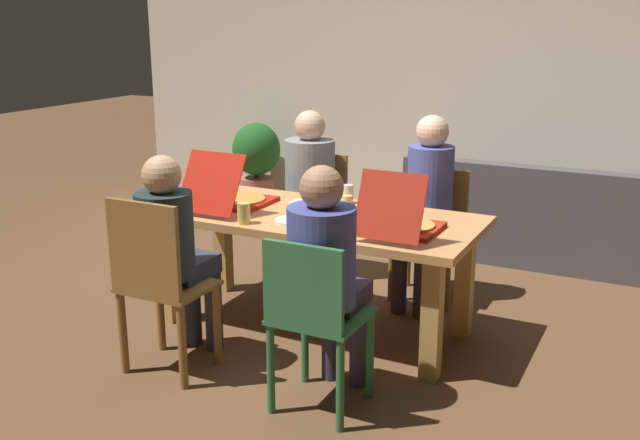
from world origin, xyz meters
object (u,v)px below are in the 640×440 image
Objects in this scene: chair_1 at (314,316)px; drinking_glass_0 at (348,194)px; chair_3 at (316,207)px; plate_1 at (308,203)px; chair_0 at (432,226)px; chair_2 at (158,282)px; pizza_box_0 at (233,198)px; person_1 at (326,265)px; person_2 at (173,243)px; drinking_glass_1 at (244,213)px; potted_plant at (257,159)px; pizza_box_1 at (403,224)px; plate_0 at (293,220)px; couch at (546,225)px; drinking_glass_2 at (347,205)px; person_3 at (307,181)px; person_0 at (427,196)px; dining_table at (313,232)px.

chair_1 is 7.49× the size of drinking_glass_0.
plate_1 is at bearing -66.54° from chair_3.
chair_3 is (-0.91, 0.05, 0.02)m from chair_0.
pizza_box_0 is (-0.08, 0.86, 0.25)m from chair_2.
chair_3 is (-0.91, 1.69, -0.22)m from person_1.
chair_2 is at bearing -90.00° from person_2.
potted_plant is (-1.63, 2.80, -0.32)m from drinking_glass_1.
person_1 is at bearing -29.29° from drinking_glass_1.
person_2 is 0.46m from drinking_glass_1.
chair_2 is (-0.91, -1.78, 0.04)m from chair_0.
pizza_box_1 is at bearing -22.56° from plate_1.
chair_0 is 1.88m from person_2.
plate_0 is 3.24m from potted_plant.
couch is (0.57, 1.16, -0.22)m from chair_0.
person_2 is 10.40× the size of drinking_glass_2.
pizza_box_0 is 4.89× the size of drinking_glass_0.
person_3 is (0.00, 1.69, 0.20)m from chair_2.
chair_1 is at bearing -36.73° from drinking_glass_1.
person_1 is 5.09× the size of plate_1.
plate_1 is at bearing 73.81° from chair_2.
couch is at bearing 79.09° from pizza_box_1.
person_0 is at bearing 90.00° from chair_1.
plate_0 is 0.29m from drinking_glass_1.
chair_1 is at bearing -63.33° from chair_3.
potted_plant is at bearing 125.19° from plate_0.
chair_3 is at bearing 85.15° from pizza_box_0.
chair_3 is at bearing 116.67° from chair_1.
person_2 is 2.38× the size of pizza_box_1.
person_3 is 0.57× the size of couch.
drinking_glass_0 is at bearing -119.08° from couch.
person_2 is 0.71m from plate_0.
plate_1 is (0.32, -0.59, 0.01)m from person_3.
chair_0 is 0.92m from chair_3.
drinking_glass_2 is (0.44, 0.45, -0.00)m from drinking_glass_1.
person_2 reaches higher than chair_2.
drinking_glass_0 is (0.53, -0.45, 0.06)m from person_3.
person_3 is at bearing 139.78° from pizza_box_1.
person_0 is 0.92m from person_3.
person_1 is at bearing -61.54° from chair_3.
pizza_box_1 is (0.62, -0.13, 0.16)m from dining_table.
chair_2 is 0.23m from person_2.
drinking_glass_0 is at bearing 32.45° from plate_1.
drinking_glass_0 reaches higher than dining_table.
person_2 is 3.19m from couch.
potted_plant is at bearing 126.27° from person_1.
drinking_glass_2 is (0.63, -0.83, 0.28)m from chair_3.
potted_plant is at bearing 134.32° from pizza_box_1.
chair_3 is 1.78× the size of pizza_box_1.
plate_0 is at bearing -69.34° from chair_3.
couch is at bearing 78.53° from person_1.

